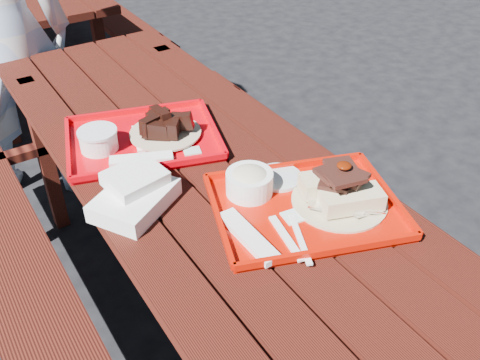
{
  "coord_description": "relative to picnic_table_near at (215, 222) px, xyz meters",
  "views": [
    {
      "loc": [
        -0.64,
        -1.14,
        1.68
      ],
      "look_at": [
        0.0,
        -0.15,
        0.82
      ],
      "focal_mm": 40.0,
      "sensor_mm": 36.0,
      "label": 1
    }
  ],
  "objects": [
    {
      "name": "ground",
      "position": [
        0.0,
        0.0,
        -0.56
      ],
      "size": [
        60.0,
        60.0,
        0.0
      ],
      "primitive_type": "plane",
      "color": "black",
      "rests_on": "ground"
    },
    {
      "name": "picnic_table_near",
      "position": [
        0.0,
        0.0,
        0.0
      ],
      "size": [
        1.41,
        2.4,
        0.75
      ],
      "color": "#4B170E",
      "rests_on": "ground"
    },
    {
      "name": "near_tray",
      "position": [
        0.13,
        -0.26,
        0.23
      ],
      "size": [
        0.59,
        0.53,
        0.16
      ],
      "color": "#BD1103",
      "rests_on": "picnic_table_near"
    },
    {
      "name": "far_tray",
      "position": [
        -0.11,
        0.27,
        0.21
      ],
      "size": [
        0.57,
        0.49,
        0.08
      ],
      "color": "red",
      "rests_on": "picnic_table_near"
    },
    {
      "name": "white_cloth",
      "position": [
        -0.25,
        -0.01,
        0.23
      ],
      "size": [
        0.28,
        0.25,
        0.09
      ],
      "color": "white",
      "rests_on": "picnic_table_near"
    }
  ]
}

